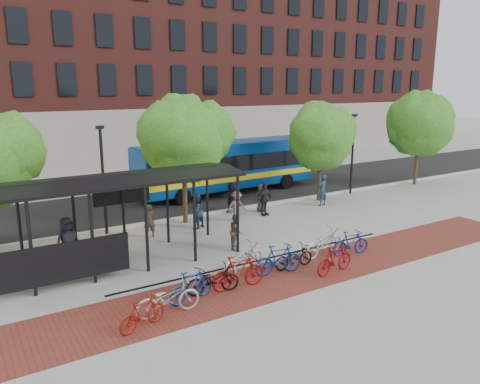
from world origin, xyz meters
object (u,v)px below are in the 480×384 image
bike_5 (239,272)px  lamp_post_right (353,152)px  tree_b (185,136)px  bus (227,164)px  pedestrian_0 (68,242)px  pedestrian_3 (237,206)px  tree_c (321,134)px  tree_d (420,121)px  bike_11 (351,243)px  pedestrian_2 (196,211)px  lamp_post_left (103,177)px  pedestrian_1 (149,221)px  bike_4 (213,280)px  pedestrian_6 (261,198)px  bike_10 (324,242)px  pedestrian_5 (232,197)px  bus_shelter (103,191)px  pedestrian_8 (236,231)px  bike_7 (278,259)px  pedestrian_4 (264,199)px  bike_2 (168,298)px  bike_9 (335,259)px  bike_3 (191,286)px  pedestrian_7 (322,190)px  bike_1 (142,313)px  bike_6 (243,259)px  bike_8 (294,257)px

bike_5 → lamp_post_right: bearing=-54.8°
tree_b → bus: 7.51m
tree_b → pedestrian_0: 7.99m
tree_b → pedestrian_3: size_ratio=4.05×
tree_c → tree_d: tree_d is taller
tree_d → bike_11: size_ratio=3.79×
pedestrian_2 → pedestrian_3: size_ratio=1.10×
tree_c → lamp_post_left: bearing=178.9°
lamp_post_left → pedestrian_1: lamp_post_left is taller
bike_4 → pedestrian_2: (2.88, 6.92, 0.39)m
pedestrian_3 → bike_5: bearing=-117.8°
tree_c → lamp_post_right: bearing=4.9°
pedestrian_3 → pedestrian_6: 2.32m
bike_4 → bike_10: (5.67, 0.76, 0.07)m
bike_11 → pedestrian_5: 8.46m
tree_c → bike_5: bearing=-142.8°
bus_shelter → lamp_post_left: bearing=74.5°
tree_c → pedestrian_8: 10.61m
lamp_post_left → bike_7: (4.05, -8.28, -2.17)m
pedestrian_4 → pedestrian_5: pedestrian_4 is taller
tree_b → pedestrian_1: tree_b is taller
tree_d → pedestrian_4: 14.39m
bike_5 → pedestrian_5: (4.96, 8.77, 0.23)m
bike_7 → pedestrian_3: bearing=-10.5°
lamp_post_right → bike_2: 19.15m
bus_shelter → bike_10: 9.08m
bike_2 → bike_9: 6.62m
bike_3 → pedestrian_2: (3.74, 7.05, 0.34)m
pedestrian_1 → pedestrian_4: pedestrian_4 is taller
bike_7 → pedestrian_1: bearing=28.9°
bike_3 → pedestrian_7: 13.98m
pedestrian_8 → bike_1: bearing=165.9°
pedestrian_2 → pedestrian_4: 4.17m
bike_5 → pedestrian_8: bearing=-26.9°
tree_d → bus_shelter: bearing=-170.6°
bike_5 → pedestrian_6: pedestrian_6 is taller
bike_6 → pedestrian_3: (3.39, 6.01, 0.23)m
pedestrian_3 → bike_4: bearing=-123.7°
lamp_post_left → bike_3: size_ratio=2.87×
bike_1 → tree_d: bearing=-86.1°
tree_c → bike_9: (-7.20, -9.07, -3.50)m
tree_b → bike_4: (-2.94, -8.20, -3.97)m
bus → bike_1: 17.84m
bike_1 → pedestrian_1: size_ratio=1.03×
bus → bike_6: 13.67m
bike_4 → pedestrian_5: bearing=-24.1°
bike_5 → pedestrian_3: size_ratio=1.28×
tree_b → bike_1: size_ratio=4.00×
bike_4 → bike_8: (3.75, 0.34, -0.03)m
pedestrian_8 → lamp_post_right: bearing=-27.9°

